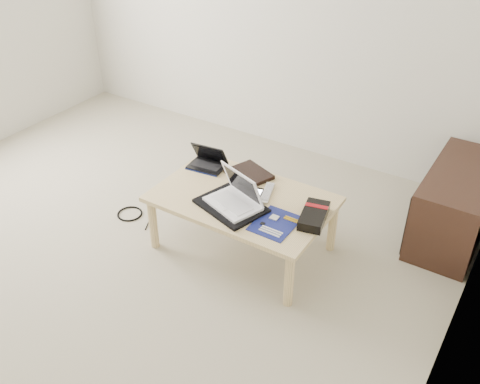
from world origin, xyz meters
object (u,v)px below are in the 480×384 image
Objects in this scene: coffee_table at (243,204)px; white_laptop at (236,197)px; netbook at (208,162)px; gpu_box at (314,216)px; media_cabinet at (455,204)px.

white_laptop reaches higher than coffee_table.
white_laptop reaches higher than netbook.
gpu_box is at bearing -10.97° from netbook.
gpu_box is (0.46, 0.13, -0.04)m from white_laptop.
coffee_table is 1.22× the size of media_cabinet.
gpu_box is (-0.64, -0.85, 0.18)m from media_cabinet.
coffee_table is at bearing 98.52° from white_laptop.
coffee_table is 3.67× the size of gpu_box.
media_cabinet is (1.12, 0.88, -0.10)m from coffee_table.
coffee_table is 1.42m from media_cabinet.
white_laptop is at bearing -138.41° from media_cabinet.
media_cabinet is 3.42× the size of netbook.
coffee_table is 2.90× the size of white_laptop.
media_cabinet is at bearing 53.16° from gpu_box.
media_cabinet reaches higher than gpu_box.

